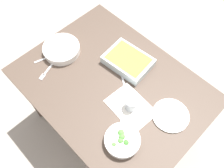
{
  "coord_description": "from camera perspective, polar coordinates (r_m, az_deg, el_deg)",
  "views": [
    {
      "loc": [
        0.55,
        -0.54,
        2.05
      ],
      "look_at": [
        0.0,
        0.0,
        0.74
      ],
      "focal_mm": 38.02,
      "sensor_mm": 36.0,
      "label": 1
    }
  ],
  "objects": [
    {
      "name": "placemat",
      "position": [
        1.45,
        4.47,
        -5.53
      ],
      "size": [
        0.29,
        0.22,
        0.0
      ],
      "primitive_type": "cube",
      "rotation": [
        0.0,
        0.0,
        -0.07
      ],
      "color": "silver",
      "rests_on": "dining_table"
    },
    {
      "name": "side_plate",
      "position": [
        1.46,
        13.89,
        -7.32
      ],
      "size": [
        0.22,
        0.22,
        0.01
      ],
      "primitive_type": "cylinder",
      "color": "silver",
      "rests_on": "dining_table"
    },
    {
      "name": "broccoli_bowl",
      "position": [
        1.34,
        2.47,
        -13.39
      ],
      "size": [
        0.2,
        0.2,
        0.07
      ],
      "color": "white",
      "rests_on": "dining_table"
    },
    {
      "name": "spoon_by_broccoli",
      "position": [
        1.41,
        2.3,
        -8.76
      ],
      "size": [
        0.14,
        0.14,
        0.01
      ],
      "color": "silver",
      "rests_on": "dining_table"
    },
    {
      "name": "ground_plane",
      "position": [
        2.19,
        0.0,
        -9.83
      ],
      "size": [
        6.0,
        6.0,
        0.0
      ],
      "primitive_type": "plane",
      "color": "#9E9389"
    },
    {
      "name": "drink_cup",
      "position": [
        1.42,
        4.57,
        -4.91
      ],
      "size": [
        0.07,
        0.07,
        0.08
      ],
      "color": "#B2BCC6",
      "rests_on": "dining_table"
    },
    {
      "name": "spoon_by_stew",
      "position": [
        1.7,
        -14.66,
        6.46
      ],
      "size": [
        0.07,
        0.17,
        0.01
      ],
      "color": "silver",
      "rests_on": "dining_table"
    },
    {
      "name": "spoon_spare",
      "position": [
        1.5,
        3.28,
        -1.19
      ],
      "size": [
        0.16,
        0.11,
        0.01
      ],
      "color": "silver",
      "rests_on": "dining_table"
    },
    {
      "name": "fork_on_table",
      "position": [
        1.63,
        -15.38,
        3.04
      ],
      "size": [
        0.07,
        0.17,
        0.01
      ],
      "color": "silver",
      "rests_on": "dining_table"
    },
    {
      "name": "stew_bowl",
      "position": [
        1.68,
        -12.06,
        8.24
      ],
      "size": [
        0.25,
        0.25,
        0.06
      ],
      "color": "white",
      "rests_on": "dining_table"
    },
    {
      "name": "baking_dish",
      "position": [
        1.59,
        3.89,
        5.61
      ],
      "size": [
        0.32,
        0.25,
        0.06
      ],
      "color": "silver",
      "rests_on": "dining_table"
    },
    {
      "name": "dining_table",
      "position": [
        1.6,
        0.0,
        -1.63
      ],
      "size": [
        1.2,
        0.9,
        0.74
      ],
      "color": "#4C3D33",
      "rests_on": "ground_plane"
    }
  ]
}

